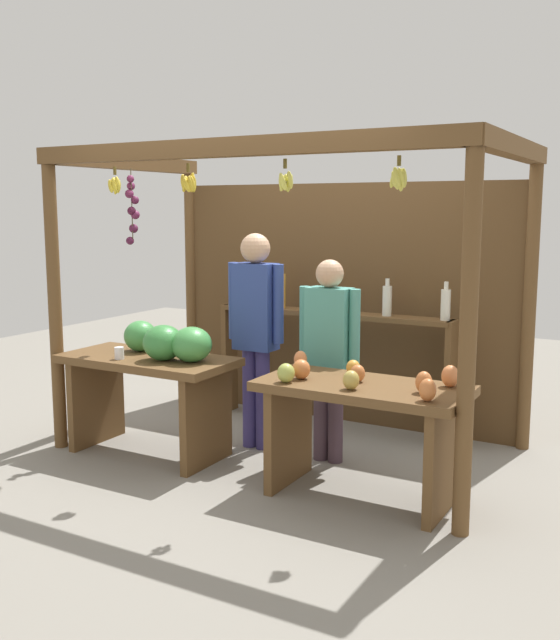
% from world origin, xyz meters
% --- Properties ---
extents(ground_plane, '(12.00, 12.00, 0.00)m').
position_xyz_m(ground_plane, '(0.00, 0.00, 0.00)').
color(ground_plane, gray).
rests_on(ground_plane, ground).
extents(market_stall, '(3.30, 1.86, 2.31)m').
position_xyz_m(market_stall, '(-0.00, 0.41, 1.34)').
color(market_stall, brown).
rests_on(market_stall, ground).
extents(fruit_counter_left, '(1.34, 0.64, 1.02)m').
position_xyz_m(fruit_counter_left, '(-0.81, -0.65, 0.67)').
color(fruit_counter_left, brown).
rests_on(fruit_counter_left, ground).
extents(fruit_counter_right, '(1.34, 0.64, 0.90)m').
position_xyz_m(fruit_counter_right, '(0.87, -0.66, 0.57)').
color(fruit_counter_right, brown).
rests_on(fruit_counter_right, ground).
extents(bottle_shelf_unit, '(2.12, 0.22, 1.36)m').
position_xyz_m(bottle_shelf_unit, '(0.04, 0.66, 0.79)').
color(bottle_shelf_unit, brown).
rests_on(bottle_shelf_unit, ground).
extents(vendor_man, '(0.48, 0.23, 1.68)m').
position_xyz_m(vendor_man, '(-0.24, -0.13, 1.01)').
color(vendor_man, navy).
rests_on(vendor_man, ground).
extents(vendor_woman, '(0.48, 0.20, 1.50)m').
position_xyz_m(vendor_woman, '(0.38, -0.13, 0.89)').
color(vendor_woman, '#493541').
rests_on(vendor_woman, ground).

